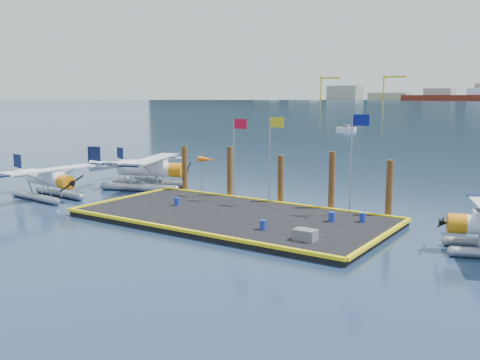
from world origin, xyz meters
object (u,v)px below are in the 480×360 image
(seaplane_a, at_px, (49,181))
(crate, at_px, (305,235))
(piling_0, at_px, (185,170))
(piling_3, at_px, (332,183))
(seaplane_c, at_px, (146,170))
(flagpole_yellow, at_px, (272,147))
(flagpole_red, at_px, (236,147))
(flagpole_blue, at_px, (354,150))
(piling_2, at_px, (281,181))
(seaplane_b, at_px, (149,171))
(drum_0, at_px, (177,201))
(piling_4, at_px, (389,191))
(drum_1, at_px, (263,225))
(drum_4, at_px, (363,217))
(windsock, at_px, (206,160))
(drum_2, at_px, (332,217))
(piling_1, at_px, (230,174))

(seaplane_a, xyz_separation_m, crate, (22.92, -0.96, -0.70))
(piling_0, distance_m, piling_3, 13.00)
(seaplane_c, distance_m, flagpole_yellow, 16.24)
(flagpole_red, bearing_deg, flagpole_blue, -0.00)
(crate, height_order, piling_2, piling_2)
(seaplane_b, xyz_separation_m, flagpole_blue, (19.44, -1.81, 3.11))
(drum_0, xyz_separation_m, piling_2, (5.40, 5.19, 1.21))
(drum_0, relative_size, piling_3, 0.13)
(seaplane_c, height_order, drum_0, seaplane_c)
(drum_0, distance_m, piling_4, 14.43)
(piling_2, distance_m, piling_3, 4.01)
(seaplane_c, xyz_separation_m, drum_1, (18.56, -9.75, -0.66))
(piling_3, bearing_deg, flagpole_blue, -36.07)
(drum_4, bearing_deg, piling_0, 170.59)
(flagpole_yellow, xyz_separation_m, piling_0, (-9.20, 1.60, -2.51))
(flagpole_red, bearing_deg, flagpole_yellow, 0.00)
(windsock, xyz_separation_m, piling_3, (9.53, 1.60, -1.08))
(seaplane_c, xyz_separation_m, windsock, (9.79, -3.60, 1.89))
(drum_2, bearing_deg, flagpole_yellow, 159.29)
(seaplane_c, height_order, flagpole_yellow, flagpole_yellow)
(drum_0, xyz_separation_m, piling_1, (0.90, 5.19, 1.41))
(windsock, bearing_deg, flagpole_blue, -0.00)
(piling_4, bearing_deg, flagpole_red, -171.57)
(drum_2, distance_m, crate, 4.78)
(drum_2, relative_size, piling_2, 0.16)
(seaplane_a, distance_m, flagpole_blue, 23.76)
(seaplane_b, relative_size, flagpole_red, 1.67)
(seaplane_c, relative_size, windsock, 2.79)
(drum_1, relative_size, flagpole_yellow, 0.09)
(drum_2, bearing_deg, drum_4, 31.40)
(seaplane_a, xyz_separation_m, seaplane_c, (1.29, 9.47, -0.07))
(seaplane_a, bearing_deg, piling_4, 111.61)
(flagpole_red, bearing_deg, piling_2, 29.80)
(flagpole_red, height_order, windsock, flagpole_red)
(crate, bearing_deg, drum_2, 97.27)
(drum_2, distance_m, flagpole_blue, 4.52)
(seaplane_b, xyz_separation_m, drum_0, (7.84, -5.40, -0.89))
(piling_0, bearing_deg, drum_2, -14.05)
(crate, height_order, piling_4, piling_4)
(seaplane_c, bearing_deg, drum_4, 90.46)
(drum_4, bearing_deg, piling_1, 167.11)
(drum_1, bearing_deg, flagpole_red, 134.52)
(drum_2, distance_m, piling_2, 6.90)
(crate, relative_size, flagpole_red, 0.20)
(drum_0, height_order, piling_3, piling_3)
(seaplane_b, relative_size, piling_3, 2.33)
(crate, height_order, piling_3, piling_3)
(drum_0, distance_m, piling_3, 10.84)
(seaplane_b, bearing_deg, crate, 45.26)
(drum_4, relative_size, piling_4, 0.14)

